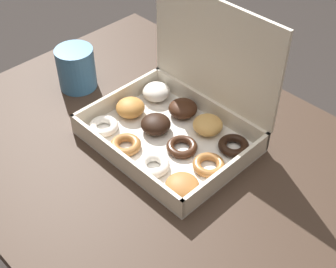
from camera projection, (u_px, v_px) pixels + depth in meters
name	position (u px, v px, depth m)	size (l,w,h in m)	color
dining_table	(150.00, 185.00, 1.10)	(0.93, 0.74, 0.77)	#38281E
donut_box	(177.00, 115.00, 1.01)	(0.34, 0.27, 0.29)	silver
coffee_mug	(76.00, 68.00, 1.13)	(0.09, 0.09, 0.10)	teal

